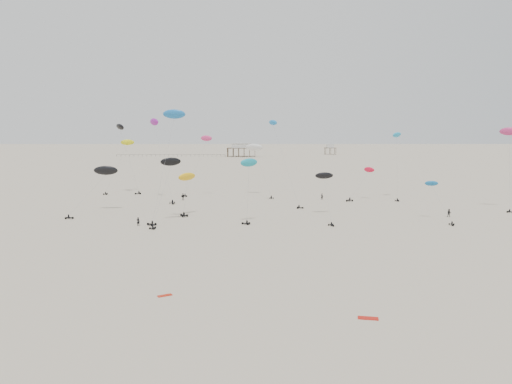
{
  "coord_description": "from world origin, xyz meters",
  "views": [
    {
      "loc": [
        -0.32,
        -17.35,
        20.42
      ],
      "look_at": [
        0.0,
        88.0,
        7.0
      ],
      "focal_mm": 35.0,
      "sensor_mm": 36.0,
      "label": 1
    }
  ],
  "objects_px": {
    "pavilion_small": "(330,150)",
    "spectator_0": "(138,226)",
    "rig_0": "(510,142)",
    "rig_8": "(201,152)",
    "rig_3": "(325,183)",
    "pavilion_main": "(241,151)"
  },
  "relations": [
    {
      "from": "rig_3",
      "to": "rig_0",
      "type": "bearing_deg",
      "value": 171.13
    },
    {
      "from": "pavilion_main",
      "to": "rig_0",
      "type": "xyz_separation_m",
      "value": [
        73.6,
        -242.28,
        12.88
      ]
    },
    {
      "from": "rig_0",
      "to": "rig_3",
      "type": "relative_size",
      "value": 1.26
    },
    {
      "from": "rig_0",
      "to": "rig_8",
      "type": "xyz_separation_m",
      "value": [
        -80.0,
        25.23,
        -3.64
      ]
    },
    {
      "from": "rig_0",
      "to": "rig_8",
      "type": "height_order",
      "value": "rig_0"
    },
    {
      "from": "rig_8",
      "to": "spectator_0",
      "type": "relative_size",
      "value": 8.58
    },
    {
      "from": "pavilion_small",
      "to": "spectator_0",
      "type": "height_order",
      "value": "pavilion_small"
    },
    {
      "from": "pavilion_main",
      "to": "rig_8",
      "type": "bearing_deg",
      "value": -91.69
    },
    {
      "from": "pavilion_small",
      "to": "spectator_0",
      "type": "relative_size",
      "value": 4.16
    },
    {
      "from": "pavilion_small",
      "to": "rig_0",
      "type": "distance_m",
      "value": 272.64
    },
    {
      "from": "pavilion_main",
      "to": "spectator_0",
      "type": "distance_m",
      "value": 264.02
    },
    {
      "from": "pavilion_main",
      "to": "pavilion_small",
      "type": "distance_m",
      "value": 76.16
    },
    {
      "from": "pavilion_small",
      "to": "rig_8",
      "type": "height_order",
      "value": "rig_8"
    },
    {
      "from": "pavilion_main",
      "to": "pavilion_small",
      "type": "xyz_separation_m",
      "value": [
        70.0,
        30.0,
        -0.74
      ]
    },
    {
      "from": "pavilion_small",
      "to": "rig_3",
      "type": "relative_size",
      "value": 0.54
    },
    {
      "from": "rig_0",
      "to": "rig_3",
      "type": "xyz_separation_m",
      "value": [
        -47.4,
        -9.58,
        -9.2
      ]
    },
    {
      "from": "spectator_0",
      "to": "rig_8",
      "type": "bearing_deg",
      "value": -87.66
    },
    {
      "from": "pavilion_small",
      "to": "rig_8",
      "type": "relative_size",
      "value": 0.49
    },
    {
      "from": "rig_0",
      "to": "rig_8",
      "type": "distance_m",
      "value": 83.96
    },
    {
      "from": "pavilion_main",
      "to": "rig_3",
      "type": "bearing_deg",
      "value": -84.06
    },
    {
      "from": "pavilion_small",
      "to": "rig_3",
      "type": "xyz_separation_m",
      "value": [
        -43.8,
        -281.86,
        4.42
      ]
    },
    {
      "from": "rig_3",
      "to": "spectator_0",
      "type": "bearing_deg",
      "value": -4.4
    }
  ]
}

